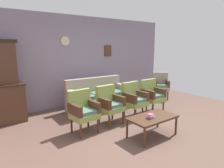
% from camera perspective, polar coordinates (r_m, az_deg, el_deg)
% --- Properties ---
extents(ground_plane, '(7.68, 7.68, 0.00)m').
position_cam_1_polar(ground_plane, '(4.53, 8.70, -12.85)').
color(ground_plane, brown).
extents(wall_back_with_decor, '(6.40, 0.09, 2.70)m').
position_cam_1_polar(wall_back_with_decor, '(6.29, -8.20, 6.62)').
color(wall_back_with_decor, gray).
rests_on(wall_back_with_decor, ground).
extents(floral_couch, '(1.80, 0.86, 0.90)m').
position_cam_1_polar(floral_couch, '(5.72, -3.90, -4.16)').
color(floral_couch, gray).
rests_on(floral_couch, ground).
extents(armchair_near_cabinet, '(0.55, 0.52, 0.90)m').
position_cam_1_polar(armchair_near_cabinet, '(4.24, -8.33, -7.29)').
color(armchair_near_cabinet, '#849947').
rests_on(armchair_near_cabinet, ground).
extents(armchair_by_doorway, '(0.56, 0.53, 0.90)m').
position_cam_1_polar(armchair_by_doorway, '(4.65, -0.71, -5.50)').
color(armchair_by_doorway, '#849947').
rests_on(armchair_by_doorway, ground).
extents(armchair_row_middle, '(0.54, 0.51, 0.90)m').
position_cam_1_polar(armchair_row_middle, '(5.10, 6.39, -4.09)').
color(armchair_row_middle, '#849947').
rests_on(armchair_row_middle, ground).
extents(armchair_near_couch_end, '(0.52, 0.49, 0.90)m').
position_cam_1_polar(armchair_near_couch_end, '(5.58, 11.44, -2.92)').
color(armchair_near_couch_end, '#849947').
rests_on(armchair_near_couch_end, ground).
extents(wingback_chair_by_fireplace, '(0.71, 0.71, 0.90)m').
position_cam_1_polar(wingback_chair_by_fireplace, '(7.06, 13.81, -0.10)').
color(wingback_chair_by_fireplace, gray).
rests_on(wingback_chair_by_fireplace, ground).
extents(coffee_table, '(1.00, 0.56, 0.42)m').
position_cam_1_polar(coffee_table, '(4.12, 11.53, -9.75)').
color(coffee_table, '#472D1E').
rests_on(coffee_table, ground).
extents(book_stack_on_table, '(0.14, 0.11, 0.09)m').
position_cam_1_polar(book_stack_on_table, '(3.99, 11.09, -9.10)').
color(book_stack_on_table, gray).
rests_on(book_stack_on_table, coffee_table).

